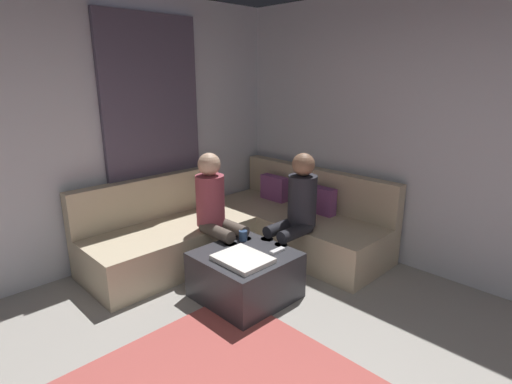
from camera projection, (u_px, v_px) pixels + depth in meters
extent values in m
cube|color=silver|center=(501.00, 144.00, 3.39)|extent=(6.00, 0.12, 2.70)
cube|color=silver|center=(13.00, 143.00, 3.43)|extent=(0.12, 6.00, 2.70)
cube|color=#595166|center=(154.00, 139.00, 4.26)|extent=(0.06, 1.10, 2.50)
cube|color=#C6B593|center=(295.00, 230.00, 4.57)|extent=(2.10, 0.85, 0.42)
cube|color=#C6B593|center=(316.00, 187.00, 4.68)|extent=(2.10, 0.14, 0.45)
cube|color=#C6B593|center=(169.00, 246.00, 4.14)|extent=(0.85, 1.70, 0.42)
cube|color=#C6B593|center=(148.00, 198.00, 4.26)|extent=(0.14, 1.70, 0.45)
cube|color=#8C4C8C|center=(274.00, 190.00, 4.94)|extent=(0.36, 0.12, 0.36)
cube|color=#8C4C8C|center=(320.00, 203.00, 4.46)|extent=(0.36, 0.12, 0.36)
cube|color=#333338|center=(245.00, 275.00, 3.54)|extent=(0.76, 0.76, 0.42)
cube|color=white|center=(243.00, 259.00, 3.33)|extent=(0.44, 0.36, 0.04)
cylinder|color=#334C72|center=(243.00, 236.00, 3.74)|extent=(0.08, 0.08, 0.10)
cube|color=white|center=(277.00, 251.00, 3.50)|extent=(0.05, 0.15, 0.02)
cylinder|color=black|center=(281.00, 265.00, 3.72)|extent=(0.12, 0.12, 0.42)
cylinder|color=black|center=(267.00, 259.00, 3.85)|extent=(0.12, 0.12, 0.42)
cylinder|color=black|center=(295.00, 232.00, 3.78)|extent=(0.12, 0.40, 0.12)
cylinder|color=black|center=(281.00, 227.00, 3.90)|extent=(0.12, 0.40, 0.12)
cylinder|color=#26262D|center=(302.00, 201.00, 3.91)|extent=(0.28, 0.28, 0.50)
sphere|color=#8C664C|center=(303.00, 164.00, 3.80)|extent=(0.22, 0.22, 0.22)
cylinder|color=brown|center=(245.00, 259.00, 3.85)|extent=(0.12, 0.12, 0.42)
cylinder|color=brown|center=(231.00, 265.00, 3.73)|extent=(0.12, 0.12, 0.42)
cylinder|color=brown|center=(231.00, 227.00, 3.91)|extent=(0.40, 0.12, 0.12)
cylinder|color=brown|center=(217.00, 232.00, 3.79)|extent=(0.40, 0.12, 0.12)
cylinder|color=#993F4C|center=(210.00, 200.00, 3.92)|extent=(0.28, 0.28, 0.50)
sphere|color=#D8AD8C|center=(209.00, 164.00, 3.81)|extent=(0.22, 0.22, 0.22)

